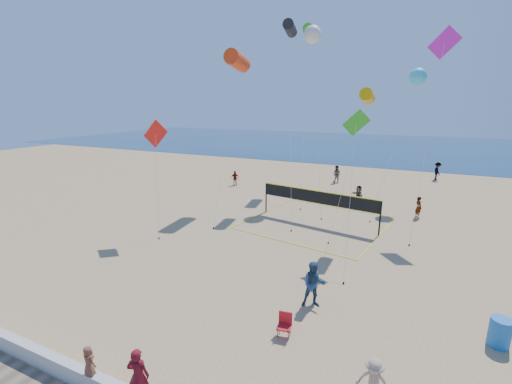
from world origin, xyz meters
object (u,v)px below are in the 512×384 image
at_px(woman, 138,376).
at_px(volleyball_net, 318,201).
at_px(trash_barrel, 500,332).
at_px(camp_chair, 285,323).

xyz_separation_m(woman, volleyball_net, (0.58, 16.47, 0.73)).
height_order(woman, trash_barrel, woman).
xyz_separation_m(woman, trash_barrel, (9.52, 6.91, -0.33)).
xyz_separation_m(trash_barrel, volleyball_net, (-8.93, 9.55, 1.06)).
bearing_deg(woman, trash_barrel, -163.38).
distance_m(trash_barrel, volleyball_net, 13.12).
height_order(camp_chair, volleyball_net, volleyball_net).
bearing_deg(volleyball_net, trash_barrel, -37.02).
bearing_deg(volleyball_net, woman, -82.13).
relative_size(trash_barrel, volleyball_net, 0.10).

